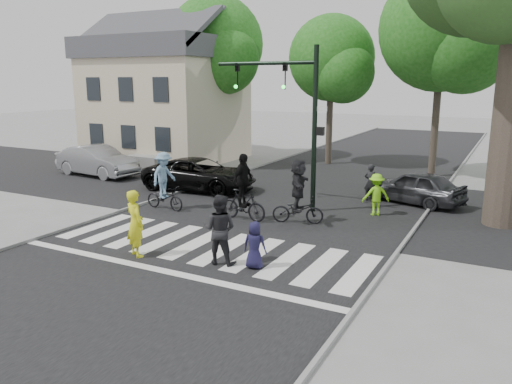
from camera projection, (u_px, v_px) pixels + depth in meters
ground at (190, 257)px, 13.85m from camera, size 120.00×120.00×0.00m
road_stem at (269, 215)px, 18.16m from camera, size 10.00×70.00×0.01m
road_cross at (301, 198)px, 20.75m from camera, size 70.00×10.00×0.01m
curb_left at (159, 198)px, 20.45m from camera, size 0.10×70.00×0.10m
curb_right at (412, 233)px, 15.85m from camera, size 0.10×70.00×0.10m
crosswalk at (203, 249)px, 14.42m from camera, size 10.00×3.85×0.01m
traffic_signal at (293, 105)px, 18.18m from camera, size 4.45×0.29×6.00m
bg_tree_0 at (156, 59)px, 32.56m from camera, size 5.46×5.20×8.97m
bg_tree_1 at (217, 48)px, 29.71m from camera, size 6.09×5.80×9.80m
bg_tree_2 at (334, 62)px, 27.72m from camera, size 5.04×4.80×8.40m
bg_tree_3 at (448, 33)px, 23.54m from camera, size 6.30×6.00×10.20m
house at (166, 97)px, 30.31m from camera, size 8.40×8.10×8.82m
pedestrian_woman at (135, 223)px, 13.71m from camera, size 0.81×0.69×1.88m
pedestrian_child at (255, 245)px, 12.87m from camera, size 0.67×0.49×1.26m
pedestrian_adult at (220, 229)px, 13.15m from camera, size 1.02×0.86×1.89m
cyclist_left at (164, 185)px, 18.72m from camera, size 1.76×1.16×2.19m
cyclist_mid at (243, 193)px, 17.30m from camera, size 1.82×1.12×2.34m
cyclist_right at (298, 195)px, 16.89m from camera, size 1.85×1.71×2.22m
car_suv at (200, 174)px, 22.11m from camera, size 5.25×2.72×1.41m
car_silver at (97, 161)px, 25.41m from camera, size 4.81×2.04×1.54m
car_grey at (414, 187)px, 19.72m from camera, size 4.19×2.67×1.33m
bystander_hivis at (376, 195)px, 17.94m from camera, size 1.14×1.00×1.53m
bystander_dark at (371, 183)px, 20.03m from camera, size 0.62×0.47×1.53m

